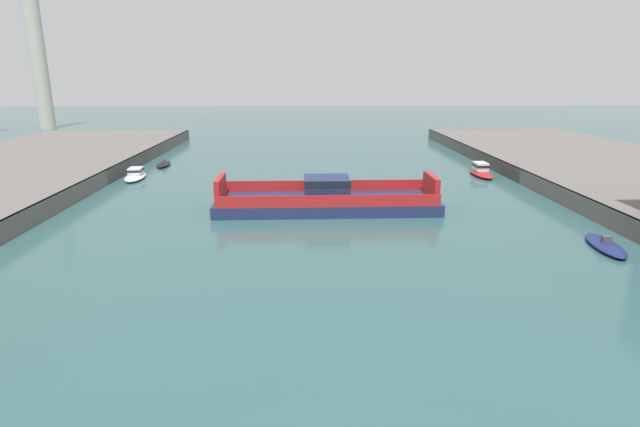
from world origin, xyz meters
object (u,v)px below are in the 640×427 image
moored_boat_near_right (481,171)px  smokestack_distant_a (37,53)px  moored_boat_mid_right (605,245)px  chain_ferry (327,199)px  moored_boat_near_left (164,164)px  moored_boat_mid_left (135,175)px

moored_boat_near_right → smokestack_distant_a: (-84.49, 60.84, 16.69)m
moored_boat_mid_right → chain_ferry: bearing=149.8°
moored_boat_near_left → smokestack_distant_a: smokestack_distant_a is taller
chain_ferry → moored_boat_near_left: 33.18m
moored_boat_near_right → smokestack_distant_a: smokestack_distant_a is taller
moored_boat_mid_left → moored_boat_mid_right: moored_boat_mid_left is taller
chain_ferry → moored_boat_mid_right: (20.42, -11.87, -0.75)m
moored_boat_mid_right → smokestack_distant_a: smokestack_distant_a is taller
moored_boat_near_left → moored_boat_mid_right: 56.13m
moored_boat_near_right → moored_boat_near_left: bearing=168.9°
moored_boat_near_left → moored_boat_mid_right: size_ratio=0.88×
moored_boat_near_right → moored_boat_mid_left: moored_boat_near_right is taller
chain_ferry → smokestack_distant_a: size_ratio=0.65×
chain_ferry → moored_boat_mid_left: chain_ferry is taller
moored_boat_near_right → moored_boat_mid_right: moored_boat_near_right is taller
smokestack_distant_a → moored_boat_mid_right: bearing=-46.5°
moored_boat_near_left → moored_boat_mid_left: size_ratio=0.81×
moored_boat_near_left → moored_boat_mid_left: (-1.08, -9.00, 0.24)m
moored_boat_near_right → moored_boat_mid_left: size_ratio=1.00×
moored_boat_mid_left → smokestack_distant_a: (-40.53, 61.40, 16.82)m
moored_boat_mid_left → moored_boat_mid_right: 51.64m
moored_boat_near_left → smokestack_distant_a: 69.04m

